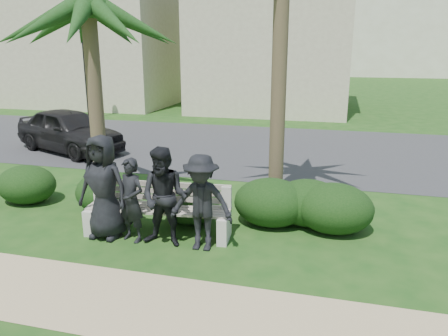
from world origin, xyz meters
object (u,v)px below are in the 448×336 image
Objects in this scene: park_bench at (158,213)px; man_b at (131,200)px; man_a at (104,187)px; palm_left at (88,8)px; car_a at (69,130)px; man_c at (165,197)px; man_d at (201,203)px; street_lamp at (84,56)px.

park_bench is 1.78× the size of man_b.
park_bench is at bearing 22.83° from man_a.
car_a is (-3.54, 4.11, -3.42)m from palm_left.
man_c is (1.19, -0.05, -0.07)m from man_a.
man_d is (1.31, -0.01, 0.08)m from man_b.
car_a is at bearing 130.77° from palm_left.
street_lamp is at bearing 127.00° from man_d.
street_lamp is 7.18m from car_a.
man_a is 1.25× the size of man_b.
car_a is at bearing -63.64° from street_lamp.
street_lamp is at bearing 127.72° from man_c.
park_bench is (8.52, -11.59, -2.52)m from street_lamp.
man_c reaches higher than man_b.
man_c is 8.22m from car_a.
man_c is 0.42× the size of car_a.
street_lamp reaches higher than man_c.
car_a is at bearing 129.82° from park_bench.
car_a is at bearing 149.18° from man_b.
park_bench is 0.61m from man_b.
palm_left is 1.21× the size of car_a.
man_c is 1.05× the size of man_d.
man_c is (0.64, -0.02, 0.12)m from man_b.
man_b is 0.91× the size of man_d.
man_d is (0.66, 0.01, -0.04)m from man_c.
palm_left is at bearing -57.27° from street_lamp.
park_bench is 4.40m from palm_left.
palm_left reaches higher than man_b.
man_b is (-0.35, -0.35, 0.34)m from park_bench.
car_a is (-5.49, 5.47, 0.29)m from park_bench.
car_a is (-5.78, 5.85, -0.17)m from man_c.
man_a is 0.46× the size of car_a.
park_bench is at bearing 157.53° from man_d.
street_lamp reaches higher than man_b.
man_a is (-0.90, -0.33, 0.53)m from park_bench.
park_bench is 1.11m from man_d.
man_b is (0.54, -0.03, -0.19)m from man_a.
man_a is 1.13× the size of man_d.
palm_left is (-1.05, 1.69, 3.17)m from man_a.
man_d is (9.47, -11.96, -2.10)m from street_lamp.
man_c is 0.35× the size of palm_left.
man_a is 3.75m from palm_left.
man_b is 4.10m from palm_left.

